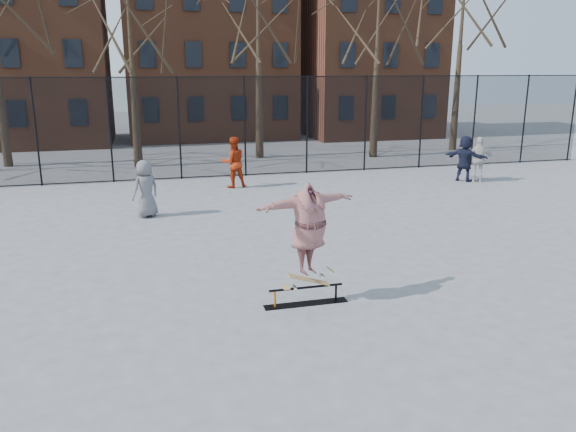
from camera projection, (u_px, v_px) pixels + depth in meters
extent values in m
plane|color=slate|center=(308.00, 304.00, 10.59)|extent=(100.00, 100.00, 0.00)
cube|color=black|center=(306.00, 304.00, 10.58)|extent=(1.61, 0.25, 0.01)
cylinder|color=#CF6F0C|center=(275.00, 299.00, 10.39)|extent=(0.04, 0.04, 0.33)
cylinder|color=black|center=(336.00, 293.00, 10.68)|extent=(0.04, 0.04, 0.33)
cylinder|color=black|center=(306.00, 288.00, 10.50)|extent=(1.42, 0.05, 0.05)
imported|color=#743C96|center=(309.00, 237.00, 10.25)|extent=(2.19, 1.24, 1.72)
imported|color=#5D5C61|center=(146.00, 189.00, 16.54)|extent=(0.99, 0.91, 1.70)
imported|color=#A52A0E|center=(233.00, 162.00, 20.62)|extent=(0.99, 0.82, 1.87)
imported|color=beige|center=(479.00, 160.00, 21.60)|extent=(1.11, 0.82, 1.75)
imported|color=#181B30|center=(465.00, 158.00, 21.78)|extent=(1.48, 1.60, 1.78)
cylinder|color=black|center=(36.00, 132.00, 20.63)|extent=(0.07, 0.07, 4.00)
cylinder|color=black|center=(110.00, 130.00, 21.26)|extent=(0.07, 0.07, 4.00)
cylinder|color=black|center=(179.00, 129.00, 21.89)|extent=(0.07, 0.07, 4.00)
cylinder|color=black|center=(245.00, 127.00, 22.53)|extent=(0.07, 0.07, 4.00)
cylinder|color=black|center=(307.00, 125.00, 23.16)|extent=(0.07, 0.07, 4.00)
cylinder|color=black|center=(366.00, 124.00, 23.79)|extent=(0.07, 0.07, 4.00)
cylinder|color=black|center=(421.00, 122.00, 24.42)|extent=(0.07, 0.07, 4.00)
cylinder|color=black|center=(474.00, 121.00, 25.06)|extent=(0.07, 0.07, 4.00)
cylinder|color=black|center=(525.00, 119.00, 25.69)|extent=(0.07, 0.07, 4.00)
cylinder|color=black|center=(572.00, 118.00, 26.32)|extent=(0.07, 0.07, 4.00)
cube|color=black|center=(215.00, 128.00, 22.23)|extent=(34.00, 0.01, 4.00)
cylinder|color=black|center=(213.00, 77.00, 21.73)|extent=(34.00, 0.04, 0.04)
cone|color=black|center=(7.00, 115.00, 24.58)|extent=(0.40, 0.40, 4.62)
cone|color=black|center=(137.00, 114.00, 24.70)|extent=(0.40, 0.40, 4.62)
cone|color=black|center=(253.00, 110.00, 27.25)|extent=(0.40, 0.40, 4.62)
cone|color=black|center=(369.00, 110.00, 27.37)|extent=(0.40, 0.40, 4.62)
cone|color=black|center=(456.00, 106.00, 29.93)|extent=(0.40, 0.40, 4.62)
cube|color=brown|center=(21.00, 36.00, 31.18)|extent=(9.00, 7.00, 12.00)
cube|color=brown|center=(209.00, 30.00, 33.60)|extent=(10.00, 7.00, 13.00)
cube|color=brown|center=(365.00, 48.00, 36.29)|extent=(8.00, 7.00, 11.00)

